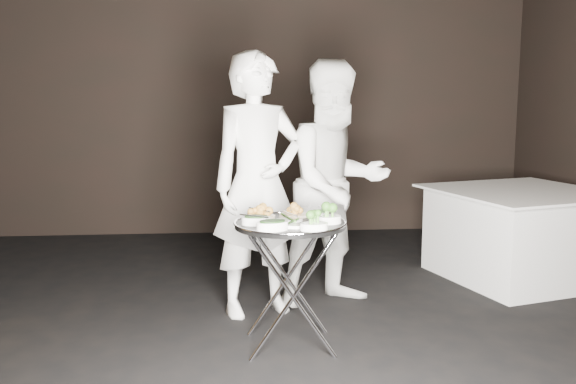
{
  "coord_description": "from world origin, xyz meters",
  "views": [
    {
      "loc": [
        -0.28,
        -3.69,
        1.55
      ],
      "look_at": [
        0.06,
        0.26,
        0.95
      ],
      "focal_mm": 40.0,
      "sensor_mm": 36.0,
      "label": 1
    }
  ],
  "objects": [
    {
      "name": "dining_table",
      "position": [
        2.15,
        1.44,
        0.38
      ],
      "size": [
        1.33,
        1.33,
        0.76
      ],
      "rotation": [
        0.0,
        0.0,
        0.28
      ],
      "color": "white",
      "rests_on": "floor"
    },
    {
      "name": "potato_plate_a",
      "position": [
        -0.12,
        0.26,
        0.82
      ],
      "size": [
        0.19,
        0.19,
        0.07
      ],
      "rotation": [
        0.0,
        0.0,
        0.32
      ],
      "color": "beige",
      "rests_on": "serving_tray"
    },
    {
      "name": "serving_utensils",
      "position": [
        0.08,
        0.17,
        0.84
      ],
      "size": [
        0.59,
        0.44,
        0.01
      ],
      "color": "silver",
      "rests_on": "serving_tray"
    },
    {
      "name": "spinach_bowl_a",
      "position": [
        -0.15,
        0.06,
        0.82
      ],
      "size": [
        0.18,
        0.12,
        0.07
      ],
      "rotation": [
        0.0,
        0.0,
        -0.07
      ],
      "color": "white",
      "rests_on": "serving_tray"
    },
    {
      "name": "wall_back",
      "position": [
        0.0,
        3.52,
        1.5
      ],
      "size": [
        6.0,
        0.05,
        3.0
      ],
      "primitive_type": "cube",
      "color": "black",
      "rests_on": "floor"
    },
    {
      "name": "spinach_bowl_b",
      "position": [
        -0.06,
        -0.11,
        0.82
      ],
      "size": [
        0.21,
        0.17,
        0.08
      ],
      "rotation": [
        0.0,
        0.0,
        0.28
      ],
      "color": "white",
      "rests_on": "serving_tray"
    },
    {
      "name": "serving_tray",
      "position": [
        0.06,
        0.11,
        0.78
      ],
      "size": [
        0.69,
        0.69,
        0.04
      ],
      "color": "black",
      "rests_on": "tray_stand"
    },
    {
      "name": "asparagus_plate_b",
      "position": [
        0.04,
        -0.03,
        0.8
      ],
      "size": [
        0.21,
        0.18,
        0.04
      ],
      "rotation": [
        0.0,
        0.0,
        -0.51
      ],
      "color": "white",
      "rests_on": "serving_tray"
    },
    {
      "name": "tray_stand",
      "position": [
        0.06,
        0.11,
        0.43
      ],
      "size": [
        0.53,
        0.44,
        0.77
      ],
      "rotation": [
        0.0,
        0.0,
        -0.14
      ],
      "color": "silver",
      "rests_on": "floor"
    },
    {
      "name": "greens_bowl",
      "position": [
        0.28,
        0.23,
        0.82
      ],
      "size": [
        0.11,
        0.11,
        0.07
      ],
      "rotation": [
        0.0,
        0.0,
        0.21
      ],
      "color": "white",
      "rests_on": "serving_tray"
    },
    {
      "name": "potato_plate_b",
      "position": [
        0.11,
        0.31,
        0.82
      ],
      "size": [
        0.19,
        0.19,
        0.07
      ],
      "rotation": [
        0.0,
        0.0,
        -0.2
      ],
      "color": "beige",
      "rests_on": "serving_tray"
    },
    {
      "name": "waiter_right",
      "position": [
        0.48,
        0.92,
        0.9
      ],
      "size": [
        1.06,
        0.95,
        1.8
      ],
      "primitive_type": "imported",
      "rotation": [
        0.0,
        0.0,
        0.37
      ],
      "color": "white",
      "rests_on": "floor"
    },
    {
      "name": "broccoli_bowl_b",
      "position": [
        0.18,
        -0.12,
        0.82
      ],
      "size": [
        0.18,
        0.15,
        0.07
      ],
      "rotation": [
        0.0,
        0.0,
        0.19
      ],
      "color": "white",
      "rests_on": "serving_tray"
    },
    {
      "name": "broccoli_bowl_a",
      "position": [
        0.28,
        0.07,
        0.82
      ],
      "size": [
        0.19,
        0.14,
        0.07
      ],
      "rotation": [
        0.0,
        0.0,
        0.07
      ],
      "color": "white",
      "rests_on": "serving_tray"
    },
    {
      "name": "waiter_left",
      "position": [
        -0.11,
        0.76,
        0.93
      ],
      "size": [
        0.79,
        0.66,
        1.86
      ],
      "primitive_type": "imported",
      "rotation": [
        0.0,
        0.0,
        0.38
      ],
      "color": "white",
      "rests_on": "floor"
    },
    {
      "name": "asparagus_plate_a",
      "position": [
        0.05,
        0.12,
        0.8
      ],
      "size": [
        0.21,
        0.15,
        0.04
      ],
      "rotation": [
        0.0,
        0.0,
        0.23
      ],
      "color": "white",
      "rests_on": "serving_tray"
    },
    {
      "name": "floor",
      "position": [
        0.0,
        0.0,
        -0.03
      ],
      "size": [
        6.0,
        7.0,
        0.05
      ],
      "primitive_type": "cube",
      "color": "black",
      "rests_on": "ground"
    }
  ]
}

